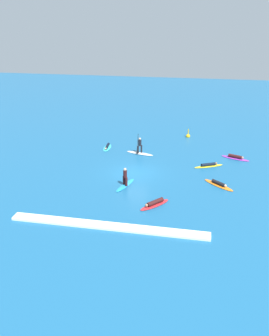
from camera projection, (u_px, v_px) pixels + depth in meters
ground_plane at (134, 173)px, 34.47m from camera, size 120.00×120.00×0.00m
surfer_on_white_board at (140, 149)px, 39.13m from camera, size 3.18×1.47×2.27m
surfer_on_orange_board at (219, 184)px, 31.81m from camera, size 2.82×2.59×0.39m
surfer_on_yellow_board at (209, 165)px, 35.86m from camera, size 3.01×1.91×0.38m
surfer_on_blue_board at (125, 181)px, 31.65m from camera, size 1.43×3.09×1.69m
surfer_on_teal_board at (107, 147)px, 40.96m from camera, size 0.93×2.56×0.37m
surfer_on_red_board at (155, 204)px, 28.42m from camera, size 2.38×2.64×0.46m
surfer_on_purple_board at (235, 157)px, 37.88m from camera, size 3.03×1.83×0.42m
marker_buoy at (188, 136)px, 44.71m from camera, size 0.51×0.51×1.16m
wave_crest at (108, 226)px, 25.50m from camera, size 14.36×0.90×0.18m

